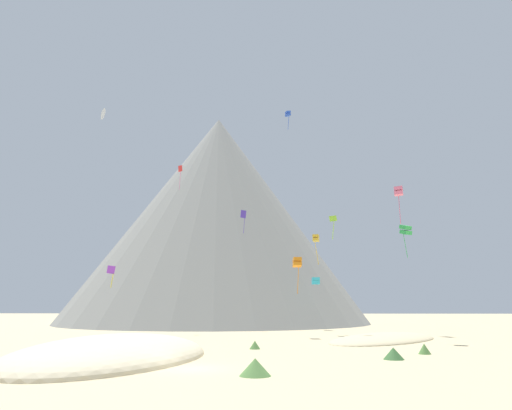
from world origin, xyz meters
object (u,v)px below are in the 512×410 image
(kite_rainbow_mid, at_px, (399,191))
(kite_white_high, at_px, (104,114))
(rock_massif, at_px, (216,219))
(kite_cyan_low, at_px, (316,281))
(kite_blue_high, at_px, (288,114))
(bush_ridge_crest, at_px, (393,353))
(kite_lime_mid, at_px, (333,221))
(bush_scatter_east, at_px, (255,367))
(kite_orange_low, at_px, (297,263))
(bush_low_patch, at_px, (424,349))
(kite_red_high, at_px, (180,172))
(kite_violet_low, at_px, (111,272))
(bush_mid_center, at_px, (79,357))
(bush_far_left, at_px, (157,342))
(kite_gold_mid, at_px, (316,239))
(kite_green_mid, at_px, (406,230))
(kite_indigo_mid, at_px, (243,216))
(bush_far_right, at_px, (255,345))

(kite_rainbow_mid, relative_size, kite_white_high, 2.41)
(rock_massif, height_order, kite_cyan_low, rock_massif)
(rock_massif, relative_size, kite_blue_high, 21.20)
(bush_ridge_crest, relative_size, kite_lime_mid, 0.52)
(kite_cyan_low, bearing_deg, bush_scatter_east, -101.25)
(bush_scatter_east, distance_m, kite_orange_low, 37.56)
(rock_massif, relative_size, kite_white_high, 39.19)
(bush_low_patch, relative_size, kite_red_high, 0.24)
(rock_massif, height_order, kite_blue_high, rock_massif)
(kite_red_high, relative_size, kite_violet_low, 1.87)
(bush_ridge_crest, xyz_separation_m, kite_red_high, (-26.69, 40.21, 27.79))
(bush_mid_center, xyz_separation_m, kite_blue_high, (18.62, 46.42, 40.46))
(bush_far_left, distance_m, kite_white_high, 46.82)
(kite_orange_low, bearing_deg, bush_scatter_east, 76.27)
(rock_massif, distance_m, kite_lime_mid, 59.36)
(bush_low_patch, xyz_separation_m, bush_scatter_east, (-15.04, -13.60, 0.07))
(bush_far_left, height_order, kite_rainbow_mid, kite_rainbow_mid)
(kite_red_high, bearing_deg, rock_massif, -10.84)
(kite_rainbow_mid, distance_m, kite_white_high, 51.76)
(kite_blue_high, bearing_deg, bush_ridge_crest, -15.56)
(bush_low_patch, relative_size, kite_gold_mid, 0.24)
(bush_far_left, bearing_deg, bush_low_patch, -14.02)
(rock_massif, relative_size, kite_lime_mid, 24.88)
(kite_violet_low, xyz_separation_m, kite_blue_high, (21.68, 31.81, 32.75))
(kite_green_mid, bearing_deg, kite_cyan_low, 105.51)
(kite_gold_mid, distance_m, kite_indigo_mid, 18.65)
(kite_gold_mid, xyz_separation_m, kite_violet_low, (-25.44, -21.46, -6.72))
(kite_cyan_low, xyz_separation_m, kite_blue_high, (-4.74, -2.36, 32.14))
(kite_blue_high, xyz_separation_m, kite_white_high, (-32.76, -9.43, -3.63))
(bush_ridge_crest, height_order, kite_violet_low, kite_violet_low)
(kite_violet_low, bearing_deg, bush_far_right, -165.38)
(bush_low_patch, bearing_deg, kite_blue_high, 104.97)
(rock_massif, bearing_deg, kite_cyan_low, -53.27)
(bush_scatter_east, distance_m, kite_violet_low, 28.37)
(rock_massif, relative_size, kite_violet_low, 33.08)
(bush_far_right, bearing_deg, kite_rainbow_mid, 31.80)
(kite_indigo_mid, bearing_deg, kite_green_mid, 4.81)
(bush_low_patch, distance_m, kite_lime_mid, 24.40)
(bush_far_left, bearing_deg, kite_blue_high, 64.42)
(kite_gold_mid, xyz_separation_m, kite_green_mid, (14.24, -0.54, 1.22))
(kite_rainbow_mid, distance_m, kite_green_mid, 13.66)
(bush_ridge_crest, distance_m, kite_violet_low, 31.68)
(bush_low_patch, distance_m, kite_green_mid, 33.39)
(bush_ridge_crest, height_order, kite_blue_high, kite_blue_high)
(kite_gold_mid, relative_size, kite_white_high, 2.27)
(bush_far_right, distance_m, kite_red_high, 44.67)
(kite_gold_mid, height_order, kite_indigo_mid, kite_indigo_mid)
(kite_violet_low, xyz_separation_m, kite_white_high, (-11.08, 22.39, 29.12))
(kite_red_high, height_order, kite_orange_low, kite_red_high)
(bush_ridge_crest, height_order, rock_massif, rock_massif)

